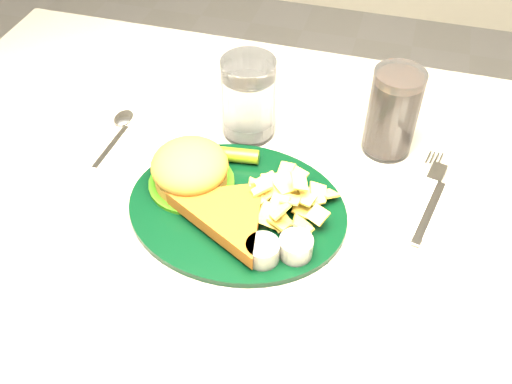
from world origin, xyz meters
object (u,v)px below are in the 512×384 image
(cola_glass, at_px, (393,113))
(dinner_plate, at_px, (237,193))
(table, at_px, (245,314))
(water_glass, at_px, (249,98))
(fork_napkin, at_px, (429,207))

(cola_glass, bearing_deg, dinner_plate, -133.95)
(table, distance_m, dinner_plate, 0.42)
(table, distance_m, water_glass, 0.46)
(dinner_plate, distance_m, water_glass, 0.19)
(cola_glass, bearing_deg, fork_napkin, -57.18)
(table, bearing_deg, dinner_plate, -79.94)
(fork_napkin, bearing_deg, table, -163.45)
(table, height_order, dinner_plate, dinner_plate)
(dinner_plate, distance_m, fork_napkin, 0.28)
(water_glass, height_order, fork_napkin, water_glass)
(water_glass, height_order, cola_glass, cola_glass)
(dinner_plate, height_order, fork_napkin, dinner_plate)
(table, bearing_deg, cola_glass, 35.07)
(water_glass, bearing_deg, fork_napkin, -18.32)
(water_glass, relative_size, fork_napkin, 0.77)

